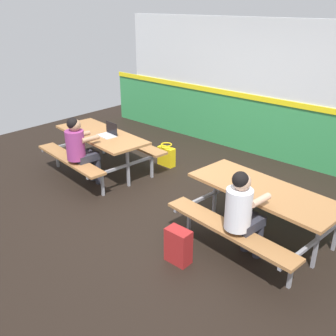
{
  "coord_description": "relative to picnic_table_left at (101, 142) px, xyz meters",
  "views": [
    {
      "loc": [
        3.46,
        -3.88,
        2.86
      ],
      "look_at": [
        0.0,
        0.01,
        0.55
      ],
      "focal_mm": 40.33,
      "sensor_mm": 36.0,
      "label": 1
    }
  ],
  "objects": [
    {
      "name": "picnic_table_right",
      "position": [
        3.17,
        -0.02,
        0.0
      ],
      "size": [
        1.97,
        1.74,
        0.74
      ],
      "color": "#9E6B3D",
      "rests_on": "ground"
    },
    {
      "name": "backpack_dark",
      "position": [
        2.69,
        -1.06,
        -0.36
      ],
      "size": [
        0.3,
        0.22,
        0.44
      ],
      "color": "maroon",
      "rests_on": "ground"
    },
    {
      "name": "picnic_table_left",
      "position": [
        0.0,
        0.0,
        0.0
      ],
      "size": [
        1.97,
        1.74,
        0.74
      ],
      "color": "#9E6B3D",
      "rests_on": "ground"
    },
    {
      "name": "accent_backdrop",
      "position": [
        1.59,
        2.67,
        0.67
      ],
      "size": [
        8.0,
        0.14,
        2.6
      ],
      "color": "#338C4C",
      "rests_on": "ground"
    },
    {
      "name": "tote_bag_bright",
      "position": [
        0.65,
        0.99,
        -0.38
      ],
      "size": [
        0.34,
        0.21,
        0.43
      ],
      "color": "yellow",
      "rests_on": "ground"
    },
    {
      "name": "student_further",
      "position": [
        3.23,
        -0.59,
        0.13
      ],
      "size": [
        0.39,
        0.54,
        1.21
      ],
      "color": "#2D2D38",
      "rests_on": "ground"
    },
    {
      "name": "ground_plane",
      "position": [
        1.59,
        -0.02,
        -0.59
      ],
      "size": [
        10.0,
        10.0,
        0.02
      ],
      "primitive_type": "cube",
      "color": "black"
    },
    {
      "name": "laptop_silver",
      "position": [
        0.19,
        0.02,
        0.21
      ],
      "size": [
        0.34,
        0.25,
        0.22
      ],
      "color": "silver",
      "rests_on": "picnic_table_left"
    },
    {
      "name": "student_nearer",
      "position": [
        0.18,
        -0.58,
        0.13
      ],
      "size": [
        0.39,
        0.54,
        1.21
      ],
      "color": "#2D2D38",
      "rests_on": "ground"
    }
  ]
}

